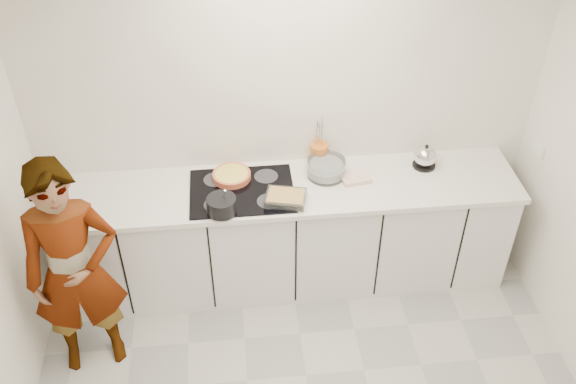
{
  "coord_description": "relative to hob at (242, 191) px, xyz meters",
  "views": [
    {
      "loc": [
        -0.4,
        -2.23,
        3.71
      ],
      "look_at": [
        -0.05,
        1.05,
        1.05
      ],
      "focal_mm": 40.0,
      "sensor_mm": 36.0,
      "label": 1
    }
  ],
  "objects": [
    {
      "name": "cook",
      "position": [
        -1.07,
        -0.58,
        -0.1
      ],
      "size": [
        0.66,
        0.5,
        1.64
      ],
      "primitive_type": "imported",
      "rotation": [
        0.0,
        0.0,
        0.2
      ],
      "color": "white",
      "rests_on": "floor"
    },
    {
      "name": "countertop",
      "position": [
        0.35,
        0.02,
        -0.03
      ],
      "size": [
        3.24,
        0.64,
        0.04
      ],
      "primitive_type": "cube",
      "color": "white",
      "rests_on": "base_cabinets"
    },
    {
      "name": "hob",
      "position": [
        0.0,
        0.0,
        0.0
      ],
      "size": [
        0.72,
        0.54,
        0.01
      ],
      "primitive_type": "cube",
      "color": "black",
      "rests_on": "countertop"
    },
    {
      "name": "utensil_crock",
      "position": [
        0.58,
        0.27,
        0.07
      ],
      "size": [
        0.17,
        0.17,
        0.16
      ],
      "primitive_type": "cylinder",
      "rotation": [
        0.0,
        0.0,
        -0.37
      ],
      "color": "#CC671E",
      "rests_on": "countertop"
    },
    {
      "name": "saucepan",
      "position": [
        -0.14,
        -0.21,
        0.06
      ],
      "size": [
        0.21,
        0.21,
        0.19
      ],
      "color": "black",
      "rests_on": "hob"
    },
    {
      "name": "kettle",
      "position": [
        1.34,
        0.16,
        0.07
      ],
      "size": [
        0.22,
        0.22,
        0.19
      ],
      "color": "black",
      "rests_on": "countertop"
    },
    {
      "name": "ceiling",
      "position": [
        0.35,
        -1.26,
        1.68
      ],
      "size": [
        3.6,
        3.2,
        0.0
      ],
      "primitive_type": "cube",
      "color": "white",
      "rests_on": "wall_back"
    },
    {
      "name": "tea_towel",
      "position": [
        0.81,
        0.05,
        0.01
      ],
      "size": [
        0.22,
        0.18,
        0.03
      ],
      "primitive_type": "cube",
      "rotation": [
        0.0,
        0.0,
        0.15
      ],
      "color": "white",
      "rests_on": "countertop"
    },
    {
      "name": "base_cabinets",
      "position": [
        0.35,
        0.02,
        -0.48
      ],
      "size": [
        3.2,
        0.58,
        0.87
      ],
      "primitive_type": "cube",
      "color": "white",
      "rests_on": "floor"
    },
    {
      "name": "wall_back",
      "position": [
        0.35,
        0.34,
        0.38
      ],
      "size": [
        3.6,
        0.0,
        2.6
      ],
      "primitive_type": "cube",
      "color": "white",
      "rests_on": "ground"
    },
    {
      "name": "baking_dish",
      "position": [
        0.29,
        -0.15,
        0.04
      ],
      "size": [
        0.31,
        0.26,
        0.05
      ],
      "color": "silver",
      "rests_on": "hob"
    },
    {
      "name": "tart_dish",
      "position": [
        -0.06,
        0.14,
        0.03
      ],
      "size": [
        0.34,
        0.34,
        0.04
      ],
      "color": "#C85A37",
      "rests_on": "hob"
    },
    {
      "name": "mixing_bowl",
      "position": [
        0.61,
        0.13,
        0.05
      ],
      "size": [
        0.32,
        0.32,
        0.13
      ],
      "color": "silver",
      "rests_on": "countertop"
    }
  ]
}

